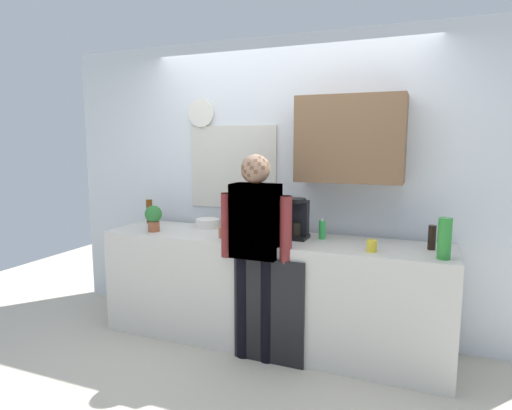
% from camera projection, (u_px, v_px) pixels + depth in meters
% --- Properties ---
extents(ground_plane, '(8.00, 8.00, 0.00)m').
position_uv_depth(ground_plane, '(256.00, 358.00, 3.38)').
color(ground_plane, beige).
extents(kitchen_counter, '(2.87, 0.64, 0.91)m').
position_uv_depth(kitchen_counter, '(269.00, 290.00, 3.59)').
color(kitchen_counter, beige).
rests_on(kitchen_counter, ground_plane).
extents(dishwasher_panel, '(0.56, 0.02, 0.82)m').
position_uv_depth(dishwasher_panel, '(268.00, 312.00, 3.25)').
color(dishwasher_panel, black).
rests_on(dishwasher_panel, ground_plane).
extents(back_wall_assembly, '(4.47, 0.42, 2.60)m').
position_uv_depth(back_wall_assembly, '(292.00, 180.00, 3.81)').
color(back_wall_assembly, silver).
rests_on(back_wall_assembly, ground_plane).
extents(coffee_maker, '(0.20, 0.20, 0.33)m').
position_uv_depth(coffee_maker, '(296.00, 220.00, 3.49)').
color(coffee_maker, black).
rests_on(coffee_maker, kitchen_counter).
extents(bottle_clear_soda, '(0.09, 0.09, 0.28)m').
position_uv_depth(bottle_clear_soda, '(445.00, 238.00, 2.85)').
color(bottle_clear_soda, '#2D8C33').
rests_on(bottle_clear_soda, kitchen_counter).
extents(bottle_amber_beer, '(0.06, 0.06, 0.23)m').
position_uv_depth(bottle_amber_beer, '(149.00, 211.00, 4.15)').
color(bottle_amber_beer, brown).
rests_on(bottle_amber_beer, kitchen_counter).
extents(bottle_dark_sauce, '(0.06, 0.06, 0.18)m').
position_uv_depth(bottle_dark_sauce, '(432.00, 237.00, 3.11)').
color(bottle_dark_sauce, black).
rests_on(bottle_dark_sauce, kitchen_counter).
extents(bottle_olive_oil, '(0.06, 0.06, 0.25)m').
position_uv_depth(bottle_olive_oil, '(231.00, 215.00, 3.90)').
color(bottle_olive_oil, olive).
rests_on(bottle_olive_oil, kitchen_counter).
extents(cup_terracotta_mug, '(0.08, 0.08, 0.09)m').
position_uv_depth(cup_terracotta_mug, '(223.00, 232.00, 3.51)').
color(cup_terracotta_mug, '#B26647').
rests_on(cup_terracotta_mug, kitchen_counter).
extents(cup_yellow_cup, '(0.07, 0.07, 0.08)m').
position_uv_depth(cup_yellow_cup, '(372.00, 246.00, 3.06)').
color(cup_yellow_cup, yellow).
rests_on(cup_yellow_cup, kitchen_counter).
extents(mixing_bowl, '(0.22, 0.22, 0.08)m').
position_uv_depth(mixing_bowl, '(208.00, 223.00, 3.94)').
color(mixing_bowl, white).
rests_on(mixing_bowl, kitchen_counter).
extents(potted_plant, '(0.15, 0.15, 0.23)m').
position_uv_depth(potted_plant, '(153.00, 217.00, 3.75)').
color(potted_plant, '#9E5638').
rests_on(potted_plant, kitchen_counter).
extents(dish_soap, '(0.06, 0.06, 0.18)m').
position_uv_depth(dish_soap, '(322.00, 229.00, 3.46)').
color(dish_soap, green).
rests_on(dish_soap, kitchen_counter).
extents(person_at_sink, '(0.57, 0.22, 1.60)m').
position_uv_depth(person_at_sink, '(255.00, 240.00, 3.25)').
color(person_at_sink, black).
rests_on(person_at_sink, ground_plane).
extents(person_guest, '(0.57, 0.22, 1.60)m').
position_uv_depth(person_guest, '(255.00, 240.00, 3.25)').
color(person_guest, black).
rests_on(person_guest, ground_plane).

